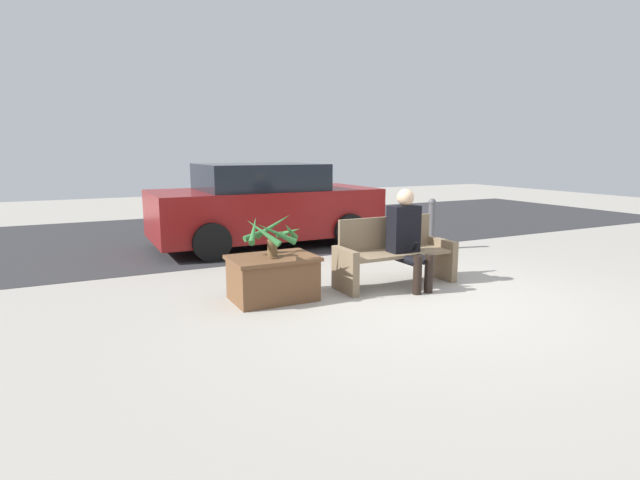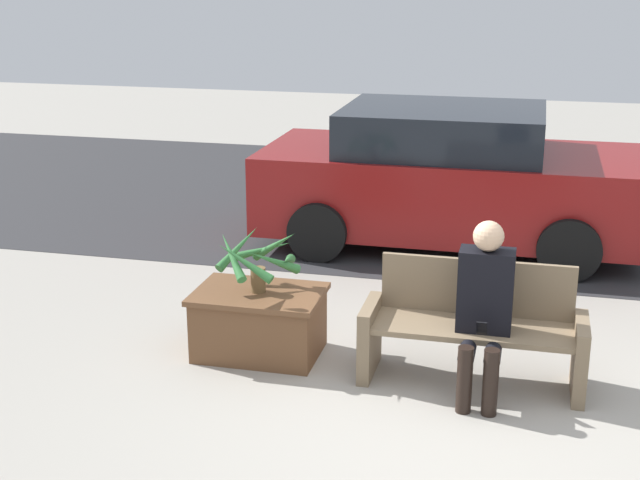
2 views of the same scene
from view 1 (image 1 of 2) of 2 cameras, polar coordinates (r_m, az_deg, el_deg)
The scene contains 8 objects.
ground_plane at distance 5.90m, azimuth 11.77°, elevation -6.53°, with size 30.00×30.00×0.00m, color #9E998E.
road_surface at distance 10.75m, azimuth -7.09°, elevation 1.15°, with size 20.00×6.00×0.01m, color #2D2D30.
bench at distance 6.35m, azimuth 8.41°, elevation -1.60°, with size 1.56×0.52×0.84m.
person_seated at distance 6.21m, azimuth 9.97°, elevation 0.58°, with size 0.37×0.57×1.22m.
planter_box at distance 5.69m, azimuth -5.40°, elevation -4.16°, with size 0.96×0.67×0.50m.
potted_plant at distance 5.60m, azimuth -5.46°, elevation 0.82°, with size 0.66×0.64×0.48m.
parked_car at distance 8.92m, azimuth -6.43°, elevation 3.94°, with size 3.91×1.98×1.45m.
bollard_post at distance 8.74m, azimuth 12.62°, elevation 1.92°, with size 0.12×0.12×0.88m.
Camera 1 is at (-3.56, -4.40, 1.67)m, focal length 28.00 mm.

